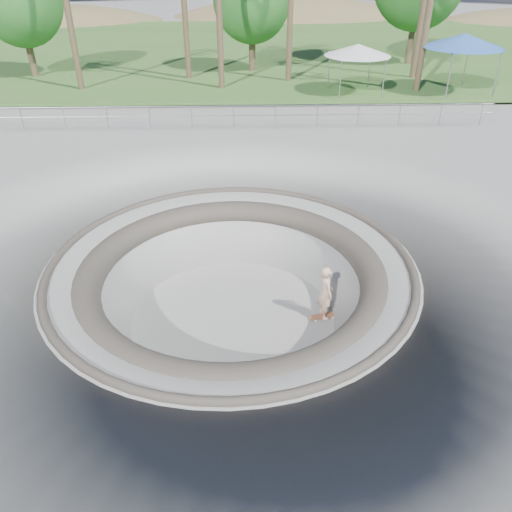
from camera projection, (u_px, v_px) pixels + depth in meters
ground at (231, 264)px, 13.95m from camera, size 180.00×180.00×0.00m
skate_bowl at (233, 315)px, 14.91m from camera, size 14.00×14.00×4.10m
grass_strip at (235, 48)px, 42.73m from camera, size 180.00×36.00×0.12m
distant_hills at (265, 76)px, 66.34m from camera, size 103.20×45.00×28.60m
safety_railing at (233, 116)px, 23.79m from camera, size 25.00×0.06×1.03m
skateboard at (323, 316)px, 14.88m from camera, size 0.88×0.43×0.09m
skater at (325, 292)px, 14.42m from camera, size 0.56×0.71×1.71m
canopy_white at (358, 50)px, 28.06m from camera, size 5.28×5.28×2.68m
canopy_blue at (464, 41)px, 27.98m from camera, size 6.21×6.21×3.20m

